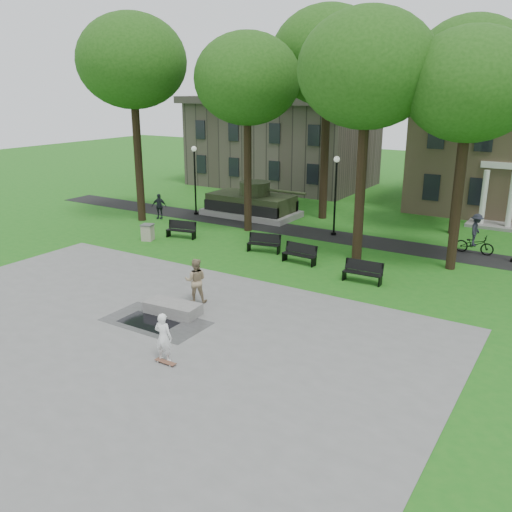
# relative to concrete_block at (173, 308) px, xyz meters

# --- Properties ---
(ground) EXTENTS (120.00, 120.00, 0.00)m
(ground) POSITION_rel_concrete_block_xyz_m (-0.09, 2.05, -0.24)
(ground) COLOR #1C6317
(ground) RESTS_ON ground
(plaza) EXTENTS (22.00, 16.00, 0.02)m
(plaza) POSITION_rel_concrete_block_xyz_m (-0.09, -2.95, -0.23)
(plaza) COLOR gray
(plaza) RESTS_ON ground
(footpath) EXTENTS (44.00, 2.60, 0.01)m
(footpath) POSITION_rel_concrete_block_xyz_m (-0.09, 14.05, -0.24)
(footpath) COLOR black
(footpath) RESTS_ON ground
(building_left) EXTENTS (15.00, 10.00, 7.20)m
(building_left) POSITION_rel_concrete_block_xyz_m (-11.09, 28.55, 3.35)
(building_left) COLOR #4C443D
(building_left) RESTS_ON ground
(tree_0) EXTENTS (6.80, 6.80, 12.97)m
(tree_0) POSITION_rel_concrete_block_xyz_m (-12.09, 11.05, 9.78)
(tree_0) COLOR black
(tree_0) RESTS_ON ground
(tree_1) EXTENTS (6.20, 6.20, 11.63)m
(tree_1) POSITION_rel_concrete_block_xyz_m (-4.59, 12.55, 8.71)
(tree_1) COLOR black
(tree_1) RESTS_ON ground
(tree_2) EXTENTS (6.60, 6.60, 12.16)m
(tree_2) POSITION_rel_concrete_block_xyz_m (3.41, 10.55, 9.07)
(tree_2) COLOR black
(tree_2) RESTS_ON ground
(tree_3) EXTENTS (6.00, 6.00, 11.19)m
(tree_3) POSITION_rel_concrete_block_xyz_m (7.91, 11.55, 8.35)
(tree_3) COLOR black
(tree_3) RESTS_ON ground
(tree_4) EXTENTS (7.20, 7.20, 13.50)m
(tree_4) POSITION_rel_concrete_block_xyz_m (-2.09, 18.05, 10.15)
(tree_4) COLOR black
(tree_4) RESTS_ON ground
(tree_5) EXTENTS (6.40, 6.40, 12.44)m
(tree_5) POSITION_rel_concrete_block_xyz_m (6.41, 18.55, 9.42)
(tree_5) COLOR black
(tree_5) RESTS_ON ground
(lamp_left) EXTENTS (0.36, 0.36, 4.73)m
(lamp_left) POSITION_rel_concrete_block_xyz_m (-10.09, 14.35, 2.55)
(lamp_left) COLOR black
(lamp_left) RESTS_ON ground
(lamp_mid) EXTENTS (0.36, 0.36, 4.73)m
(lamp_mid) POSITION_rel_concrete_block_xyz_m (0.41, 14.35, 2.55)
(lamp_mid) COLOR black
(lamp_mid) RESTS_ON ground
(tank_monument) EXTENTS (7.45, 3.40, 2.40)m
(tank_monument) POSITION_rel_concrete_block_xyz_m (-6.55, 16.05, 0.61)
(tank_monument) COLOR gray
(tank_monument) RESTS_ON ground
(puddle) EXTENTS (2.20, 1.20, 0.00)m
(puddle) POSITION_rel_concrete_block_xyz_m (-0.26, -1.14, -0.22)
(puddle) COLOR black
(puddle) RESTS_ON plaza
(concrete_block) EXTENTS (2.27, 1.18, 0.45)m
(concrete_block) POSITION_rel_concrete_block_xyz_m (0.00, 0.00, 0.00)
(concrete_block) COLOR gray
(concrete_block) RESTS_ON plaza
(skateboard) EXTENTS (0.78, 0.22, 0.07)m
(skateboard) POSITION_rel_concrete_block_xyz_m (2.44, -3.25, -0.19)
(skateboard) COLOR brown
(skateboard) RESTS_ON plaza
(skateboarder) EXTENTS (0.67, 0.49, 1.67)m
(skateboarder) POSITION_rel_concrete_block_xyz_m (2.29, -3.11, 0.61)
(skateboarder) COLOR white
(skateboarder) RESTS_ON plaza
(friend_watching) EXTENTS (1.15, 1.08, 1.87)m
(friend_watching) POSITION_rel_concrete_block_xyz_m (0.02, 1.46, 0.71)
(friend_watching) COLOR #988262
(friend_watching) RESTS_ON plaza
(pedestrian_walker) EXTENTS (1.09, 0.76, 1.71)m
(pedestrian_walker) POSITION_rel_concrete_block_xyz_m (-11.39, 12.01, 0.61)
(pedestrian_walker) COLOR #1F232A
(pedestrian_walker) RESTS_ON ground
(cyclist) EXTENTS (1.99, 1.13, 2.18)m
(cyclist) POSITION_rel_concrete_block_xyz_m (8.37, 14.81, 0.65)
(cyclist) COLOR black
(cyclist) RESTS_ON ground
(park_bench_0) EXTENTS (1.85, 0.86, 1.00)m
(park_bench_0) POSITION_rel_concrete_block_xyz_m (-6.97, 9.02, 0.28)
(park_bench_0) COLOR black
(park_bench_0) RESTS_ON ground
(park_bench_1) EXTENTS (1.85, 0.88, 1.00)m
(park_bench_1) POSITION_rel_concrete_block_xyz_m (-1.31, 9.11, 0.28)
(park_bench_1) COLOR black
(park_bench_1) RESTS_ON ground
(park_bench_2) EXTENTS (1.82, 0.62, 1.00)m
(park_bench_2) POSITION_rel_concrete_block_xyz_m (1.22, 8.41, 0.28)
(park_bench_2) COLOR black
(park_bench_2) RESTS_ON ground
(park_bench_3) EXTENTS (1.82, 0.60, 1.00)m
(park_bench_3) POSITION_rel_concrete_block_xyz_m (4.97, 7.43, 0.28)
(park_bench_3) COLOR black
(park_bench_3) RESTS_ON ground
(trash_bin) EXTENTS (0.84, 0.84, 0.96)m
(trash_bin) POSITION_rel_concrete_block_xyz_m (-8.28, 7.51, 0.24)
(trash_bin) COLOR #B3A494
(trash_bin) RESTS_ON ground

